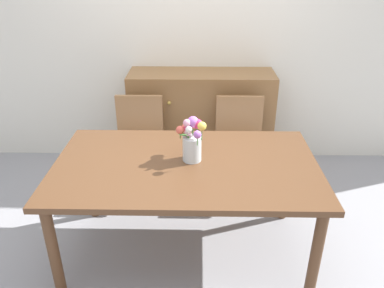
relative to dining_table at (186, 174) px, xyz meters
The scene contains 7 objects.
ground_plane 0.68m from the dining_table, ahead, with size 12.00×12.00×0.00m, color #939399.
back_wall 1.75m from the dining_table, 90.00° to the left, with size 7.00×0.10×2.80m, color silver.
dining_table is the anchor object (origin of this frame).
chair_left 0.98m from the dining_table, 117.64° to the left, with size 0.42×0.42×0.90m.
chair_right 0.98m from the dining_table, 62.36° to the left, with size 0.42×0.42×0.90m.
dresser 1.35m from the dining_table, 85.30° to the left, with size 1.40×0.47×1.00m.
flower_vase 0.25m from the dining_table, 57.59° to the left, with size 0.20×0.26×0.30m.
Camera 1 is at (0.08, -2.19, 2.02)m, focal length 35.44 mm.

